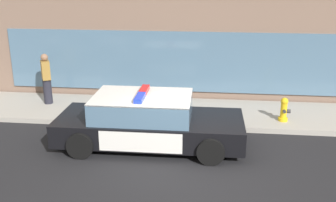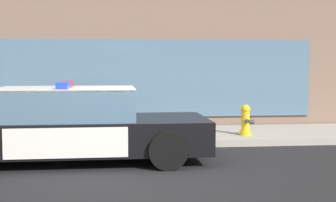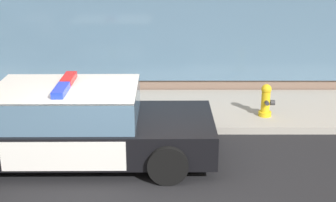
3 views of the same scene
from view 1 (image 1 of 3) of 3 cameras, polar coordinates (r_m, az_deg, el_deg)
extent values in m
plane|color=black|center=(9.64, 2.74, -9.38)|extent=(48.00, 48.00, 0.00)
cube|color=#A39E93|center=(12.86, 3.81, -1.71)|extent=(48.00, 2.60, 0.15)
cube|color=slate|center=(13.79, 0.67, 5.69)|extent=(11.77, 0.08, 2.10)
cube|color=black|center=(10.55, -2.58, -3.84)|extent=(4.90, 1.96, 0.60)
cube|color=silver|center=(10.38, 5.98, -3.32)|extent=(1.67, 1.89, 0.05)
cube|color=silver|center=(10.87, -11.56, -2.60)|extent=(1.38, 1.89, 0.05)
cube|color=silver|center=(11.46, -2.35, -1.98)|extent=(2.05, 0.04, 0.51)
cube|color=silver|center=(9.68, -4.01, -5.98)|extent=(2.05, 0.04, 0.51)
cube|color=yellow|center=(11.47, -2.34, -1.96)|extent=(0.22, 0.01, 0.26)
cube|color=slate|center=(10.38, -3.70, -0.87)|extent=(2.55, 1.75, 0.60)
cube|color=silver|center=(10.29, -3.73, 0.65)|extent=(2.55, 1.75, 0.04)
cube|color=red|center=(10.59, -3.43, 1.63)|extent=(0.20, 0.65, 0.11)
cube|color=blue|center=(9.94, -4.07, 0.48)|extent=(0.20, 0.65, 0.11)
cylinder|color=black|center=(11.39, 6.20, -3.06)|extent=(0.68, 0.22, 0.68)
cylinder|color=black|center=(9.63, 6.17, -7.24)|extent=(0.68, 0.22, 0.68)
cylinder|color=black|center=(11.81, -9.64, -2.43)|extent=(0.68, 0.22, 0.68)
cylinder|color=black|center=(10.12, -12.51, -6.27)|extent=(0.68, 0.22, 0.68)
cylinder|color=gold|center=(12.44, 16.20, -2.52)|extent=(0.28, 0.28, 0.10)
cylinder|color=gold|center=(12.35, 16.31, -1.33)|extent=(0.19, 0.19, 0.45)
sphere|color=gold|center=(12.26, 16.43, -0.05)|extent=(0.22, 0.22, 0.22)
cylinder|color=#333338|center=(12.24, 16.46, 0.29)|extent=(0.06, 0.06, 0.05)
cylinder|color=#333338|center=(12.21, 16.42, -1.46)|extent=(0.09, 0.10, 0.09)
cylinder|color=#333338|center=(12.48, 16.21, -1.01)|extent=(0.09, 0.10, 0.09)
cylinder|color=#333338|center=(12.39, 16.98, -1.43)|extent=(0.10, 0.12, 0.12)
cylinder|color=#23232D|center=(14.00, -16.93, 1.36)|extent=(0.28, 0.28, 0.85)
cube|color=olive|center=(13.81, -17.21, 4.27)|extent=(0.42, 0.48, 0.62)
sphere|color=#8C664C|center=(13.72, -17.38, 6.01)|extent=(0.24, 0.24, 0.24)
camera|label=2|loc=(2.99, -20.09, -48.87)|focal=49.16mm
camera|label=3|loc=(1.71, 7.85, -2.43)|focal=51.05mm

